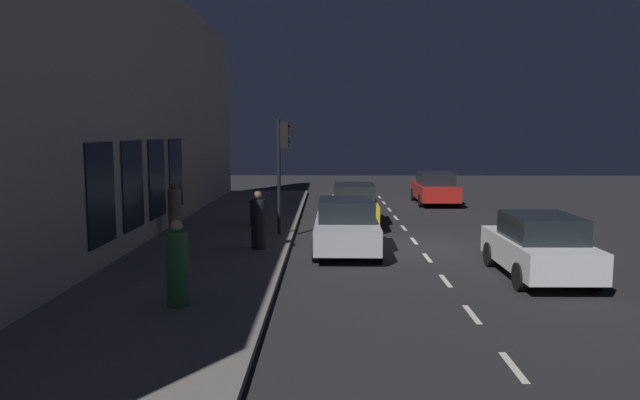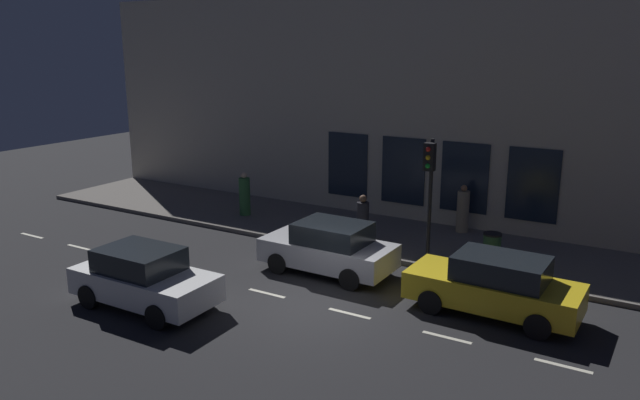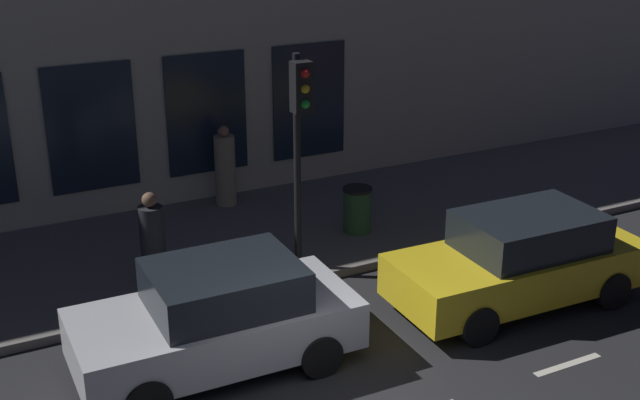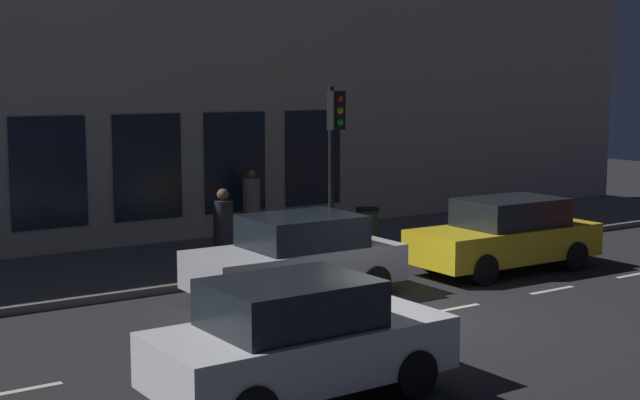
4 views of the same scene
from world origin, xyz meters
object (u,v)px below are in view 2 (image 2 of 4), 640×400
Objects in this scene: parked_car_2 at (144,278)px; pedestrian_2 at (363,222)px; parked_car_1 at (495,285)px; trash_bin at (492,247)px; pedestrian_1 at (463,211)px; parked_car_3 at (329,248)px; pedestrian_0 at (245,196)px; traffic_light at (430,175)px.

parked_car_2 is 2.31× the size of pedestrian_2.
parked_car_1 is 4.82× the size of trash_bin.
pedestrian_1 reaches higher than parked_car_1.
parked_car_3 is 2.60m from pedestrian_2.
parked_car_3 is at bearing 86.44° from parked_car_1.
pedestrian_1 is 1.92× the size of trash_bin.
parked_car_3 is 2.35× the size of pedestrian_0.
traffic_light is 3.21m from pedestrian_2.
traffic_light is 4.26× the size of trash_bin.
pedestrian_1 is (6.12, 2.81, 0.15)m from parked_car_1.
pedestrian_2 is at bearing 97.31° from trash_bin.
trash_bin is at bearing 17.74° from parked_car_1.
parked_car_1 is at bearing -131.90° from traffic_light.
parked_car_3 reaches higher than trash_bin.
parked_car_1 is 6.08m from pedestrian_2.
trash_bin is (-0.38, -9.90, -0.32)m from pedestrian_0.
pedestrian_0 is (8.11, 2.91, 0.14)m from parked_car_2.
parked_car_1 and parked_car_3 have the same top height.
parked_car_2 is 11.53m from pedestrian_1.
parked_car_2 is at bearing 174.92° from pedestrian_1.
pedestrian_2 is 4.27m from trash_bin.
pedestrian_0 is 1.01× the size of pedestrian_2.
parked_car_1 is 2.51× the size of pedestrian_1.
parked_car_2 is 2.30× the size of pedestrian_0.
parked_car_2 is at bearing -124.01° from pedestrian_2.
traffic_light is 8.74m from parked_car_2.
pedestrian_1 reaches higher than trash_bin.
pedestrian_2 is (0.53, 2.49, -1.95)m from traffic_light.
pedestrian_2 is at bearing 158.62° from parked_car_2.
traffic_light reaches higher than parked_car_1.
parked_car_1 is at bearing -42.82° from pedestrian_2.
pedestrian_2 is at bearing 4.79° from parked_car_3.
parked_car_1 reaches higher than trash_bin.
traffic_light is 8.52m from pedestrian_0.
pedestrian_2 is at bearing 163.32° from pedestrian_1.
traffic_light is at bearing -157.72° from pedestrian_1.
trash_bin is at bearing -5.63° from pedestrian_2.
pedestrian_1 is 1.01× the size of pedestrian_2.
trash_bin is at bearing -156.11° from pedestrian_0.
parked_car_2 reaches higher than trash_bin.
traffic_light is 4.29m from parked_car_1.
traffic_light reaches higher than parked_car_3.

